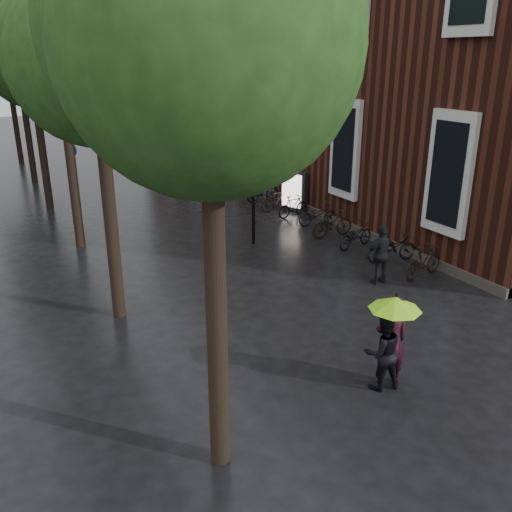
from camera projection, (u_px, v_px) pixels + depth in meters
ground at (443, 421)px, 9.85m from camera, size 120.00×120.00×0.00m
brick_building at (323, 60)px, 28.47m from camera, size 10.20×33.20×12.00m
street_trees at (41, 52)px, 19.06m from camera, size 4.33×34.03×8.91m
person_burgundy at (391, 341)px, 10.67m from camera, size 0.78×0.59×1.92m
person_black at (382, 352)px, 10.58m from camera, size 0.89×0.76×1.60m
lime_umbrella at (395, 303)px, 10.27m from camera, size 1.03×1.03×1.52m
pedestrian_walking at (382, 255)px, 15.50m from camera, size 1.07×0.53×1.77m
parked_bicycles at (329, 221)px, 20.06m from camera, size 2.05×10.75×1.02m
ad_lightbox at (294, 191)px, 22.73m from camera, size 0.27×1.14×1.72m
lamp_post at (253, 175)px, 18.21m from camera, size 0.21×0.21×4.07m
cycle_sign at (74, 165)px, 23.46m from camera, size 0.14×0.48×2.66m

